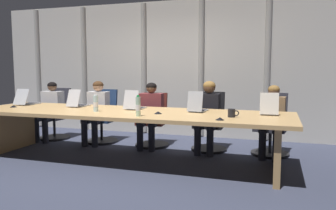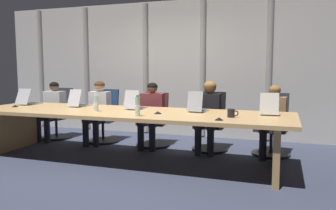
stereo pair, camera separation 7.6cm
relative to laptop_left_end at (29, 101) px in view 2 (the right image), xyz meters
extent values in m
plane|color=#383D51|center=(2.02, -0.30, -0.81)|extent=(15.87, 15.87, 0.00)
cube|color=tan|center=(2.02, -0.30, -0.08)|extent=(4.78, 1.32, 0.05)
cube|color=black|center=(2.02, -0.30, -0.14)|extent=(4.06, 0.10, 0.06)
cube|color=tan|center=(-0.12, -0.30, -0.46)|extent=(0.08, 1.12, 0.70)
cube|color=tan|center=(4.16, -0.30, -0.46)|extent=(0.08, 1.12, 0.70)
cube|color=beige|center=(2.02, 1.90, 0.57)|extent=(7.94, 0.10, 2.74)
cylinder|color=#A39E96|center=(-1.23, 1.84, 0.57)|extent=(0.12, 0.12, 2.69)
cylinder|color=#A39E96|center=(0.01, 1.84, 0.57)|extent=(0.12, 0.12, 2.69)
cylinder|color=#A39E96|center=(1.44, 1.84, 0.57)|extent=(0.12, 0.12, 2.69)
cylinder|color=#A39E96|center=(2.67, 1.84, 0.57)|extent=(0.12, 0.12, 2.69)
cylinder|color=#A39E96|center=(3.94, 1.84, 0.57)|extent=(0.12, 0.12, 2.69)
cube|color=#A8ADB7|center=(0.00, 0.07, -0.05)|extent=(0.26, 0.32, 0.02)
cube|color=black|center=(0.00, 0.09, -0.04)|extent=(0.22, 0.18, 0.00)
cube|color=#A8ADB7|center=(0.01, -0.15, 0.09)|extent=(0.25, 0.15, 0.26)
cube|color=black|center=(0.01, -0.14, 0.10)|extent=(0.23, 0.13, 0.23)
cube|color=#BCBCC1|center=(1.02, 0.08, -0.05)|extent=(0.22, 0.31, 0.02)
cube|color=black|center=(1.02, 0.10, -0.04)|extent=(0.19, 0.17, 0.00)
cube|color=#BCBCC1|center=(1.02, -0.13, 0.10)|extent=(0.22, 0.12, 0.27)
cube|color=black|center=(1.02, -0.12, 0.10)|extent=(0.20, 0.10, 0.24)
cube|color=#BCBCC1|center=(2.05, 0.03, -0.05)|extent=(0.24, 0.31, 0.02)
cube|color=black|center=(2.05, 0.05, -0.04)|extent=(0.20, 0.18, 0.00)
cube|color=#BCBCC1|center=(2.04, -0.16, 0.10)|extent=(0.23, 0.10, 0.28)
cube|color=black|center=(2.04, -0.16, 0.10)|extent=(0.21, 0.08, 0.25)
cube|color=#A8ADB7|center=(3.05, 0.02, -0.05)|extent=(0.25, 0.32, 0.02)
cube|color=black|center=(3.05, 0.04, -0.04)|extent=(0.20, 0.18, 0.00)
cube|color=#A8ADB7|center=(3.03, -0.16, 0.11)|extent=(0.23, 0.09, 0.29)
cube|color=black|center=(3.03, -0.15, 0.11)|extent=(0.20, 0.07, 0.26)
cube|color=beige|center=(4.03, 0.06, -0.05)|extent=(0.25, 0.32, 0.02)
cube|color=black|center=(4.03, 0.08, -0.04)|extent=(0.21, 0.18, 0.00)
cube|color=beige|center=(4.04, -0.14, 0.11)|extent=(0.24, 0.10, 0.29)
cube|color=black|center=(4.04, -0.13, 0.11)|extent=(0.22, 0.08, 0.26)
cube|color=#2D2D38|center=(-0.03, 0.75, -0.37)|extent=(0.50, 0.50, 0.08)
cube|color=#2D2D38|center=(-0.02, 0.97, -0.07)|extent=(0.44, 0.14, 0.52)
cylinder|color=#262628|center=(-0.03, 0.75, -0.59)|extent=(0.05, 0.05, 0.35)
cylinder|color=black|center=(-0.03, 0.75, -0.79)|extent=(0.60, 0.60, 0.04)
cube|color=navy|center=(1.02, 0.75, -0.37)|extent=(0.50, 0.50, 0.08)
cube|color=navy|center=(1.01, 0.97, -0.08)|extent=(0.44, 0.14, 0.51)
cylinder|color=#262628|center=(1.02, 0.75, -0.59)|extent=(0.05, 0.05, 0.35)
cylinder|color=black|center=(1.02, 0.75, -0.79)|extent=(0.60, 0.60, 0.04)
cube|color=#511E19|center=(2.03, 0.75, -0.37)|extent=(0.51, 0.51, 0.08)
cube|color=#511E19|center=(2.02, 0.97, -0.10)|extent=(0.44, 0.14, 0.47)
cylinder|color=#262628|center=(2.03, 0.75, -0.59)|extent=(0.05, 0.05, 0.35)
cylinder|color=black|center=(2.03, 0.75, -0.79)|extent=(0.60, 0.60, 0.04)
cube|color=black|center=(3.06, 0.75, -0.37)|extent=(0.48, 0.48, 0.08)
cube|color=black|center=(3.06, 0.97, -0.08)|extent=(0.43, 0.12, 0.50)
cylinder|color=#262628|center=(3.06, 0.75, -0.59)|extent=(0.05, 0.05, 0.35)
cylinder|color=black|center=(3.06, 0.75, -0.79)|extent=(0.60, 0.60, 0.04)
cube|color=#2D2D38|center=(4.05, 0.75, -0.37)|extent=(0.54, 0.54, 0.08)
cube|color=#2D2D38|center=(4.08, 0.97, -0.08)|extent=(0.44, 0.18, 0.51)
cylinder|color=#262628|center=(4.05, 0.75, -0.59)|extent=(0.05, 0.05, 0.35)
cylinder|color=black|center=(4.05, 0.75, -0.79)|extent=(0.60, 0.60, 0.04)
cube|color=silver|center=(-0.03, 0.73, -0.10)|extent=(0.39, 0.22, 0.46)
sphere|color=brown|center=(-0.03, 0.73, 0.22)|extent=(0.18, 0.18, 0.18)
ellipsoid|color=black|center=(-0.03, 0.73, 0.25)|extent=(0.18, 0.18, 0.13)
cylinder|color=silver|center=(0.13, 0.73, -0.06)|extent=(0.07, 0.14, 0.27)
cylinder|color=brown|center=(0.13, 0.52, -0.18)|extent=(0.06, 0.30, 0.06)
cylinder|color=silver|center=(-0.19, 0.73, -0.06)|extent=(0.07, 0.14, 0.27)
cylinder|color=brown|center=(-0.19, 0.52, -0.18)|extent=(0.06, 0.30, 0.06)
cylinder|color=#262833|center=(0.07, 0.53, -0.36)|extent=(0.13, 0.40, 0.13)
cylinder|color=#262833|center=(0.07, 0.35, -0.58)|extent=(0.11, 0.11, 0.45)
cylinder|color=#262833|center=(-0.13, 0.53, -0.36)|extent=(0.13, 0.40, 0.13)
cylinder|color=#262833|center=(-0.13, 0.35, -0.58)|extent=(0.11, 0.11, 0.45)
cube|color=silver|center=(0.98, 0.73, -0.09)|extent=(0.38, 0.24, 0.48)
sphere|color=tan|center=(0.98, 0.73, 0.25)|extent=(0.19, 0.19, 0.19)
ellipsoid|color=#472D19|center=(0.98, 0.73, 0.27)|extent=(0.20, 0.20, 0.14)
cylinder|color=silver|center=(1.13, 0.74, -0.05)|extent=(0.08, 0.14, 0.27)
cylinder|color=tan|center=(1.14, 0.53, -0.16)|extent=(0.08, 0.30, 0.06)
cylinder|color=silver|center=(0.83, 0.72, -0.05)|extent=(0.08, 0.14, 0.27)
cylinder|color=tan|center=(0.84, 0.51, -0.16)|extent=(0.08, 0.30, 0.06)
cylinder|color=#262833|center=(1.09, 0.54, -0.36)|extent=(0.16, 0.41, 0.13)
cylinder|color=#262833|center=(1.10, 0.36, -0.58)|extent=(0.11, 0.11, 0.45)
cylinder|color=#262833|center=(0.89, 0.53, -0.36)|extent=(0.16, 0.41, 0.13)
cylinder|color=#262833|center=(0.91, 0.35, -0.58)|extent=(0.11, 0.11, 0.45)
cube|color=brown|center=(2.03, 0.73, -0.10)|extent=(0.42, 0.26, 0.47)
sphere|color=brown|center=(2.03, 0.73, 0.23)|extent=(0.18, 0.18, 0.18)
ellipsoid|color=black|center=(2.03, 0.73, 0.26)|extent=(0.19, 0.19, 0.14)
cylinder|color=brown|center=(2.20, 0.75, -0.05)|extent=(0.08, 0.14, 0.27)
cylinder|color=brown|center=(2.22, 0.54, -0.17)|extent=(0.09, 0.30, 0.06)
cylinder|color=brown|center=(1.86, 0.72, -0.05)|extent=(0.08, 0.14, 0.27)
cylinder|color=brown|center=(1.89, 0.51, -0.17)|extent=(0.09, 0.30, 0.06)
cylinder|color=#262833|center=(2.15, 0.54, -0.36)|extent=(0.17, 0.41, 0.13)
cylinder|color=#262833|center=(2.17, 0.36, -0.58)|extent=(0.11, 0.11, 0.45)
cylinder|color=#262833|center=(1.95, 0.52, -0.36)|extent=(0.17, 0.41, 0.13)
cylinder|color=#262833|center=(1.97, 0.34, -0.58)|extent=(0.11, 0.11, 0.45)
cube|color=black|center=(3.06, 0.73, -0.09)|extent=(0.35, 0.22, 0.49)
sphere|color=brown|center=(3.06, 0.73, 0.26)|extent=(0.20, 0.20, 0.20)
ellipsoid|color=olive|center=(3.06, 0.73, 0.29)|extent=(0.21, 0.21, 0.15)
cylinder|color=black|center=(3.20, 0.73, -0.03)|extent=(0.07, 0.14, 0.27)
cylinder|color=brown|center=(3.20, 0.52, -0.15)|extent=(0.07, 0.30, 0.06)
cylinder|color=black|center=(2.91, 0.73, -0.03)|extent=(0.07, 0.14, 0.27)
cylinder|color=brown|center=(2.91, 0.52, -0.15)|extent=(0.07, 0.30, 0.06)
cylinder|color=#262833|center=(3.16, 0.53, -0.36)|extent=(0.13, 0.40, 0.13)
cylinder|color=#262833|center=(3.16, 0.35, -0.58)|extent=(0.11, 0.11, 0.45)
cylinder|color=#262833|center=(2.96, 0.53, -0.36)|extent=(0.13, 0.40, 0.13)
cylinder|color=#262833|center=(2.96, 0.35, -0.58)|extent=(0.11, 0.11, 0.45)
cube|color=olive|center=(4.08, 0.73, -0.10)|extent=(0.38, 0.25, 0.46)
sphere|color=brown|center=(4.08, 0.73, 0.22)|extent=(0.18, 0.18, 0.18)
ellipsoid|color=olive|center=(4.08, 0.73, 0.24)|extent=(0.18, 0.18, 0.13)
cylinder|color=olive|center=(4.23, 0.72, -0.06)|extent=(0.08, 0.14, 0.27)
cylinder|color=brown|center=(4.21, 0.51, -0.18)|extent=(0.09, 0.30, 0.06)
cylinder|color=olive|center=(3.93, 0.75, -0.06)|extent=(0.08, 0.14, 0.27)
cylinder|color=brown|center=(3.91, 0.54, -0.18)|extent=(0.09, 0.30, 0.06)
cylinder|color=#262833|center=(4.16, 0.52, -0.36)|extent=(0.17, 0.41, 0.13)
cylinder|color=#262833|center=(4.15, 0.34, -0.58)|extent=(0.11, 0.11, 0.45)
cylinder|color=#262833|center=(3.96, 0.54, -0.36)|extent=(0.17, 0.41, 0.13)
cylinder|color=#262833|center=(3.95, 0.36, -0.58)|extent=(0.11, 0.11, 0.45)
cylinder|color=#ADD1B2|center=(2.41, -0.75, 0.07)|extent=(0.06, 0.06, 0.26)
cylinder|color=white|center=(2.41, -0.75, 0.06)|extent=(0.06, 0.06, 0.08)
cylinder|color=green|center=(2.41, -0.75, 0.21)|extent=(0.03, 0.03, 0.02)
cylinder|color=silver|center=(1.63, -0.49, 0.06)|extent=(0.07, 0.07, 0.23)
cylinder|color=white|center=(1.63, -0.49, 0.05)|extent=(0.07, 0.07, 0.07)
cylinder|color=white|center=(1.63, -0.49, 0.19)|extent=(0.04, 0.04, 0.02)
cylinder|color=black|center=(3.58, -0.45, 0.00)|extent=(0.09, 0.09, 0.11)
torus|color=black|center=(3.64, -0.45, 0.00)|extent=(0.07, 0.01, 0.07)
cone|color=black|center=(2.57, -0.44, -0.04)|extent=(0.11, 0.11, 0.03)
cone|color=black|center=(0.08, -0.41, -0.04)|extent=(0.11, 0.11, 0.03)
cone|color=black|center=(3.48, -0.75, -0.04)|extent=(0.11, 0.11, 0.03)
camera|label=1|loc=(4.13, -4.78, 0.56)|focal=35.99mm
camera|label=2|loc=(4.21, -4.75, 0.56)|focal=35.99mm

